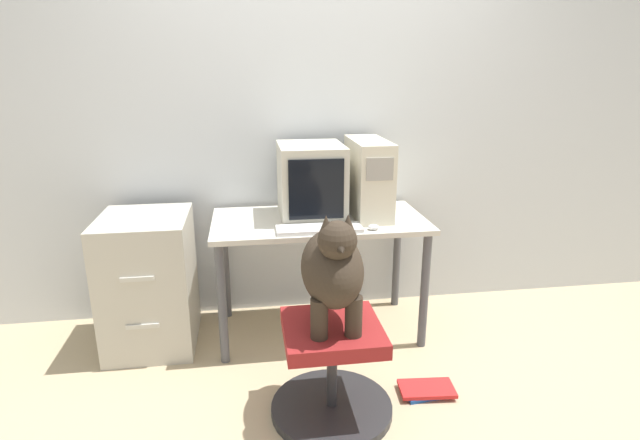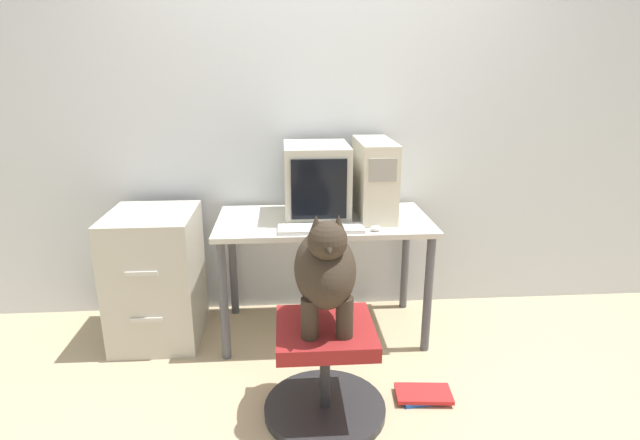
# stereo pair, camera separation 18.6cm
# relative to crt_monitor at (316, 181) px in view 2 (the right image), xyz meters

# --- Properties ---
(ground_plane) EXTENTS (12.00, 12.00, 0.00)m
(ground_plane) POSITION_rel_crt_monitor_xyz_m (0.04, -0.39, -0.96)
(ground_plane) COLOR tan
(wall_back) EXTENTS (8.00, 0.05, 2.60)m
(wall_back) POSITION_rel_crt_monitor_xyz_m (0.04, 0.32, 0.34)
(wall_back) COLOR silver
(wall_back) RESTS_ON ground_plane
(desk) EXTENTS (1.26, 0.65, 0.74)m
(desk) POSITION_rel_crt_monitor_xyz_m (0.04, -0.07, -0.31)
(desk) COLOR beige
(desk) RESTS_ON ground_plane
(crt_monitor) EXTENTS (0.38, 0.45, 0.43)m
(crt_monitor) POSITION_rel_crt_monitor_xyz_m (0.00, 0.00, 0.00)
(crt_monitor) COLOR beige
(crt_monitor) RESTS_ON desk
(pc_tower) EXTENTS (0.20, 0.51, 0.45)m
(pc_tower) POSITION_rel_crt_monitor_xyz_m (0.34, -0.02, 0.01)
(pc_tower) COLOR beige
(pc_tower) RESTS_ON desk
(keyboard) EXTENTS (0.47, 0.15, 0.03)m
(keyboard) POSITION_rel_crt_monitor_xyz_m (0.00, -0.30, -0.20)
(keyboard) COLOR silver
(keyboard) RESTS_ON desk
(computer_mouse) EXTENTS (0.06, 0.05, 0.03)m
(computer_mouse) POSITION_rel_crt_monitor_xyz_m (0.30, -0.32, -0.20)
(computer_mouse) COLOR silver
(computer_mouse) RESTS_ON desk
(office_chair) EXTENTS (0.59, 0.59, 0.47)m
(office_chair) POSITION_rel_crt_monitor_xyz_m (-0.02, -0.86, -0.73)
(office_chair) COLOR #262628
(office_chair) RESTS_ON ground_plane
(dog) EXTENTS (0.28, 0.47, 0.56)m
(dog) POSITION_rel_crt_monitor_xyz_m (-0.02, -0.86, -0.20)
(dog) COLOR #33281E
(dog) RESTS_ON office_chair
(filing_cabinet) EXTENTS (0.50, 0.57, 0.79)m
(filing_cabinet) POSITION_rel_crt_monitor_xyz_m (-0.97, -0.06, -0.56)
(filing_cabinet) COLOR #B7B2A3
(filing_cabinet) RESTS_ON ground_plane
(book_stack_floor) EXTENTS (0.29, 0.19, 0.04)m
(book_stack_floor) POSITION_rel_crt_monitor_xyz_m (0.48, -0.79, -0.93)
(book_stack_floor) COLOR #1E4C9E
(book_stack_floor) RESTS_ON ground_plane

